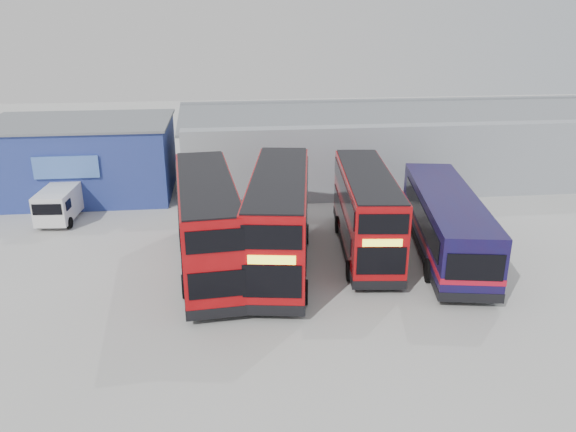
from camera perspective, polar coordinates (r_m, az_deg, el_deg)
The scene contains 8 objects.
ground_plane at distance 24.60m, azimuth 4.14°, elevation -9.47°, with size 120.00×120.00×0.00m, color #9A9A95.
office_block at distance 41.31m, azimuth -20.19°, elevation 5.60°, with size 12.30×8.32×5.12m.
maintenance_shed at distance 43.78m, azimuth 9.87°, elevation 7.36°, with size 30.50×12.00×5.89m.
double_decker_left at distance 27.51m, azimuth -8.16°, elevation -0.94°, with size 3.57×11.21×4.66m.
double_decker_centre at distance 27.59m, azimuth -0.89°, elevation -0.55°, with size 4.38×11.52×4.77m.
double_decker_right at distance 29.66m, azimuth 7.91°, elevation 0.32°, with size 3.52×10.43×4.33m.
single_decker_blue at distance 30.40m, azimuth 15.69°, elevation -0.80°, with size 4.86×12.43×3.29m.
panel_van at distance 36.98m, azimuth -22.05°, elevation 1.39°, with size 2.27×4.80×2.04m.
Camera 1 is at (-4.14, -20.96, 12.19)m, focal length 35.00 mm.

